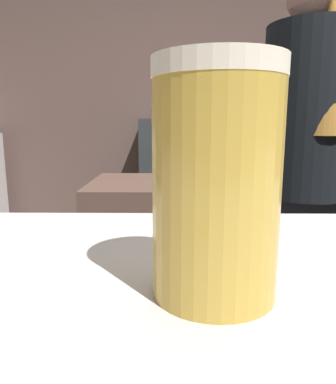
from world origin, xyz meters
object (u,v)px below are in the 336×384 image
(mixing_bowl, at_px, (211,177))
(chefs_knife, at_px, (331,182))
(pint_glass_far, at_px, (216,182))
(bottle_vinegar, at_px, (225,110))
(bartender, at_px, (306,168))
(bottle_hot_sauce, at_px, (168,106))

(mixing_bowl, bearing_deg, chefs_knife, -3.24)
(pint_glass_far, bearing_deg, chefs_knife, 64.19)
(bottle_vinegar, bearing_deg, chefs_knife, -76.46)
(chefs_knife, bearing_deg, bottle_vinegar, 105.02)
(bartender, bearing_deg, chefs_knife, -45.47)
(bartender, height_order, chefs_knife, bartender)
(bartender, xyz_separation_m, bottle_hot_sauce, (-0.55, 1.70, 0.30))
(chefs_knife, distance_m, bottle_hot_sauce, 1.60)
(bartender, height_order, pint_glass_far, bartender)
(pint_glass_far, height_order, bottle_vinegar, bottle_vinegar)
(pint_glass_far, distance_m, bottle_hot_sauce, 2.88)
(bartender, relative_size, mixing_bowl, 9.53)
(bartender, relative_size, pint_glass_far, 12.17)
(mixing_bowl, xyz_separation_m, bottle_vinegar, (0.25, 1.38, 0.38))
(bartender, distance_m, chefs_knife, 0.51)
(mixing_bowl, bearing_deg, bottle_vinegar, 79.65)
(bottle_vinegar, bearing_deg, bartender, -88.06)
(bartender, bearing_deg, bottle_vinegar, -9.05)
(mixing_bowl, relative_size, bottle_vinegar, 0.93)
(bottle_hot_sauce, bearing_deg, chefs_knife, -57.36)
(chefs_knife, relative_size, pint_glass_far, 1.67)
(bartender, relative_size, bottle_hot_sauce, 6.61)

